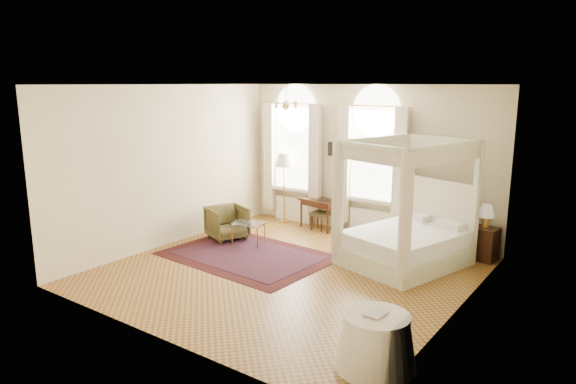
# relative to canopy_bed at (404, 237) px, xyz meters

# --- Properties ---
(ground) EXTENTS (6.00, 6.00, 0.00)m
(ground) POSITION_rel_canopy_bed_xyz_m (-1.54, -1.57, -0.53)
(ground) COLOR #A46D2F
(ground) RESTS_ON ground
(room_walls) EXTENTS (6.00, 6.00, 6.00)m
(room_walls) POSITION_rel_canopy_bed_xyz_m (-1.54, -1.57, 1.45)
(room_walls) COLOR #F5E7BA
(room_walls) RESTS_ON ground
(window_left) EXTENTS (1.62, 0.27, 3.29)m
(window_left) POSITION_rel_canopy_bed_xyz_m (-3.44, 1.30, 0.96)
(window_left) COLOR white
(window_left) RESTS_ON room_walls
(window_right) EXTENTS (1.62, 0.27, 3.29)m
(window_right) POSITION_rel_canopy_bed_xyz_m (-1.34, 1.30, 0.96)
(window_right) COLOR white
(window_right) RESTS_ON room_walls
(chandelier) EXTENTS (0.51, 0.45, 0.50)m
(chandelier) POSITION_rel_canopy_bed_xyz_m (-2.44, -0.37, 2.38)
(chandelier) COLOR gold
(chandelier) RESTS_ON room_walls
(wall_pictures) EXTENTS (2.54, 0.03, 0.39)m
(wall_pictures) POSITION_rel_canopy_bed_xyz_m (-1.45, 1.40, 1.36)
(wall_pictures) COLOR black
(wall_pictures) RESTS_ON room_walls
(canopy_bed) EXTENTS (2.27, 2.54, 2.33)m
(canopy_bed) POSITION_rel_canopy_bed_xyz_m (0.00, 0.00, 0.00)
(canopy_bed) COLOR beige
(canopy_bed) RESTS_ON ground
(nightstand) EXTENTS (0.50, 0.46, 0.64)m
(nightstand) POSITION_rel_canopy_bed_xyz_m (1.16, 1.13, -0.21)
(nightstand) COLOR #391A0F
(nightstand) RESTS_ON ground
(nightstand_lamp) EXTENTS (0.30, 0.30, 0.44)m
(nightstand_lamp) POSITION_rel_canopy_bed_xyz_m (1.13, 1.17, 0.40)
(nightstand_lamp) COLOR gold
(nightstand_lamp) RESTS_ON nightstand
(writing_desk) EXTENTS (1.00, 0.64, 0.70)m
(writing_desk) POSITION_rel_canopy_bed_xyz_m (-2.56, 1.13, 0.07)
(writing_desk) COLOR #391A0F
(writing_desk) RESTS_ON ground
(laptop) EXTENTS (0.41, 0.33, 0.03)m
(laptop) POSITION_rel_canopy_bed_xyz_m (-2.37, 1.06, 0.19)
(laptop) COLOR black
(laptop) RESTS_ON writing_desk
(stool) EXTENTS (0.36, 0.36, 0.42)m
(stool) POSITION_rel_canopy_bed_xyz_m (-2.50, 1.03, -0.18)
(stool) COLOR #41331B
(stool) RESTS_ON ground
(armchair) EXTENTS (1.02, 1.01, 0.72)m
(armchair) POSITION_rel_canopy_bed_xyz_m (-3.77, -0.71, -0.17)
(armchair) COLOR #4A411F
(armchair) RESTS_ON ground
(coffee_table) EXTENTS (0.77, 0.63, 0.46)m
(coffee_table) POSITION_rel_canopy_bed_xyz_m (-3.17, -0.72, -0.12)
(coffee_table) COLOR white
(coffee_table) RESTS_ON ground
(floor_lamp) EXTENTS (0.44, 0.44, 1.69)m
(floor_lamp) POSITION_rel_canopy_bed_xyz_m (-3.58, 1.13, 0.92)
(floor_lamp) COLOR gold
(floor_lamp) RESTS_ON ground
(oriental_rug) EXTENTS (3.29, 2.46, 0.01)m
(oriental_rug) POSITION_rel_canopy_bed_xyz_m (-2.68, -1.33, -0.52)
(oriental_rug) COLOR #3E0F11
(oriental_rug) RESTS_ON ground
(side_table) EXTENTS (0.98, 0.98, 0.67)m
(side_table) POSITION_rel_canopy_bed_xyz_m (1.16, -3.54, -0.20)
(side_table) COLOR white
(side_table) RESTS_ON ground
(book) EXTENTS (0.23, 0.30, 0.03)m
(book) POSITION_rel_canopy_bed_xyz_m (1.04, -3.54, 0.15)
(book) COLOR black
(book) RESTS_ON side_table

